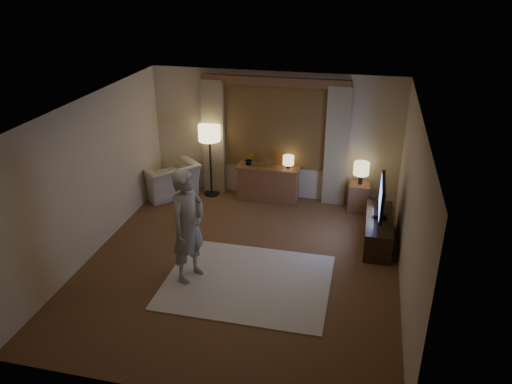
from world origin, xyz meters
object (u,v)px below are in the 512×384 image
(tv_stand, at_px, (378,231))
(person, at_px, (188,226))
(side_table, at_px, (359,197))
(sideboard, at_px, (268,184))
(armchair, at_px, (168,179))

(tv_stand, distance_m, person, 3.36)
(side_table, height_order, tv_stand, side_table)
(tv_stand, xyz_separation_m, person, (-2.82, -1.72, 0.66))
(side_table, bearing_deg, sideboard, 178.43)
(sideboard, distance_m, side_table, 1.83)
(sideboard, distance_m, armchair, 2.10)
(sideboard, xyz_separation_m, armchair, (-2.09, -0.22, 0.01))
(sideboard, relative_size, tv_stand, 0.86)
(side_table, relative_size, person, 0.31)
(side_table, bearing_deg, tv_stand, -72.80)
(armchair, distance_m, person, 3.21)
(sideboard, xyz_separation_m, tv_stand, (2.21, -1.30, -0.10))
(tv_stand, relative_size, person, 0.79)
(side_table, distance_m, person, 3.88)
(armchair, xyz_separation_m, person, (1.48, -2.79, 0.55))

